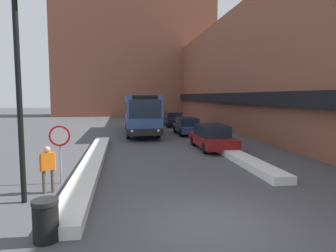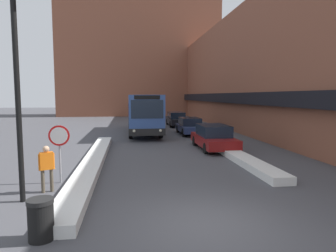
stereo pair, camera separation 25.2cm
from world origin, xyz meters
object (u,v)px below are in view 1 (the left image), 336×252
Objects in this scene: city_bus at (141,112)px; parked_car_front at (212,137)px; parked_car_back at (173,119)px; parked_car_middle at (187,126)px; pedestrian at (48,165)px; street_lamp at (26,55)px; trash_bin at (46,220)px; stop_sign at (60,142)px.

city_bus is 9.40m from parked_car_front.
parked_car_back is (-0.00, 14.41, 0.02)m from parked_car_front.
parked_car_middle is 16.42m from pedestrian.
parked_car_front is 0.63× the size of street_lamp.
parked_car_front is 12.91m from trash_bin.
street_lamp is at bearing -135.06° from parked_car_front.
parked_car_middle is (3.85, -1.36, -1.10)m from city_bus.
parked_car_back is at bearing 74.24° from trash_bin.
parked_car_front is at bearing 56.57° from trash_bin.
pedestrian reaches higher than parked_car_front.
parked_car_front is at bearing 19.14° from pedestrian.
stop_sign is 1.25m from pedestrian.
stop_sign is 0.30× the size of street_lamp.
parked_car_front is at bearing 44.94° from street_lamp.
city_bus is at bearing -123.11° from parked_car_back.
parked_car_front is 1.04× the size of parked_car_middle.
pedestrian is at bearing -137.29° from parked_car_front.
stop_sign is at bearing 97.09° from trash_bin.
parked_car_back is 23.07m from pedestrian.
parked_car_back is 5.02× the size of trash_bin.
trash_bin is (-3.26, -19.27, -1.33)m from city_bus.
stop_sign reaches higher than pedestrian.
street_lamp reaches higher than parked_car_front.
parked_car_middle is at bearing -19.45° from city_bus.
parked_car_front is at bearing -90.00° from parked_car_back.
stop_sign reaches higher than trash_bin.
parked_car_middle reaches higher than trash_bin.
parked_car_front is 4.80× the size of trash_bin.
parked_car_back is at bearing 56.89° from city_bus.
street_lamp is (-8.13, -15.26, 3.71)m from parked_car_middle.
street_lamp reaches higher than parked_car_back.
street_lamp reaches higher than pedestrian.
city_bus is 6.96× the size of pedestrian.
stop_sign is at bearing 56.16° from pedestrian.
trash_bin is at bearing -105.76° from parked_car_back.
parked_car_middle is 2.76× the size of pedestrian.
trash_bin is at bearing -123.43° from parked_car_front.
pedestrian is (-7.87, -14.41, 0.24)m from parked_car_middle.
parked_car_middle is at bearing -90.00° from parked_car_back.
parked_car_back reaches higher than parked_car_front.
parked_car_back is 26.17m from trash_bin.
parked_car_front is at bearing -65.63° from city_bus.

